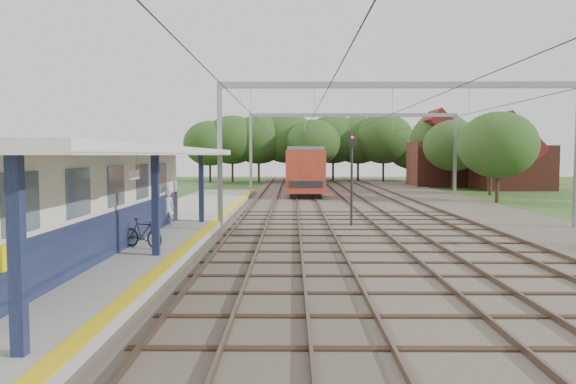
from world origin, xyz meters
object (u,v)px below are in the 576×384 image
object	(u,v)px
bicycle	(143,233)
train	(302,166)
person	(168,208)
signal_post	(352,168)

from	to	relation	value
bicycle	train	distance (m)	43.80
train	person	bearing A→B (deg)	-100.28
train	signal_post	distance (m)	35.25
train	signal_post	world-z (taller)	signal_post
person	train	xyz separation A→B (m)	(6.73, 37.11, 1.14)
person	bicycle	world-z (taller)	person
person	bicycle	size ratio (longest dim) A/B	0.94
signal_post	train	bearing A→B (deg)	101.11
person	train	size ratio (longest dim) A/B	0.04
person	signal_post	xyz separation A→B (m)	(8.58, 1.91, 1.76)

